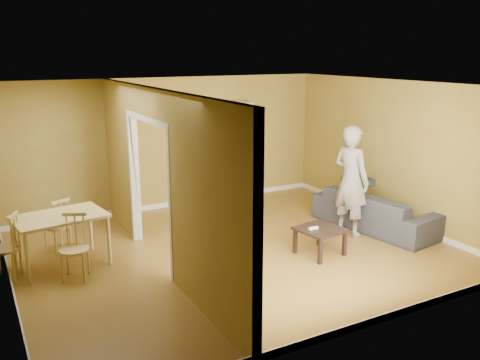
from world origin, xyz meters
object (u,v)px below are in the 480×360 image
at_px(person, 351,171).
at_px(dining_table, 60,221).
at_px(coffee_table, 320,232).
at_px(bookshelf, 229,152).
at_px(sofa, 375,205).
at_px(chair_near, 74,248).
at_px(chair_far, 57,225).
at_px(chair_left, 4,247).

height_order(person, dining_table, person).
relative_size(coffee_table, dining_table, 0.51).
distance_m(bookshelf, dining_table, 4.21).
relative_size(sofa, chair_near, 2.49).
distance_m(sofa, person, 0.90).
distance_m(person, dining_table, 4.72).
bearing_deg(chair_far, chair_near, 68.22).
distance_m(person, chair_near, 4.59).
bearing_deg(bookshelf, chair_near, -146.31).
bearing_deg(coffee_table, person, 26.92).
relative_size(person, dining_table, 1.78).
xyz_separation_m(person, chair_left, (-5.37, 0.86, -0.65)).
distance_m(coffee_table, chair_far, 4.13).
xyz_separation_m(bookshelf, chair_near, (-3.66, -2.44, -0.57)).
distance_m(bookshelf, chair_near, 4.44).
bearing_deg(dining_table, coffee_table, -21.76).
bearing_deg(coffee_table, bookshelf, 87.61).
xyz_separation_m(sofa, person, (-0.59, 0.01, 0.68)).
distance_m(dining_table, chair_far, 0.71).
bearing_deg(bookshelf, chair_left, -156.33).
relative_size(person, chair_far, 2.55).
height_order(bookshelf, chair_near, bookshelf).
height_order(chair_left, chair_near, chair_left).
relative_size(coffee_table, chair_far, 0.74).
height_order(dining_table, chair_left, chair_left).
bearing_deg(sofa, bookshelf, 18.41).
bearing_deg(chair_near, sofa, 19.86).
distance_m(dining_table, chair_left, 0.80).
xyz_separation_m(dining_table, chair_left, (-0.76, -0.07, -0.24)).
relative_size(chair_near, chair_far, 1.05).
xyz_separation_m(sofa, chair_left, (-5.96, 0.87, 0.03)).
distance_m(sofa, bookshelf, 3.25).
relative_size(chair_left, chair_near, 1.02).
bearing_deg(person, coffee_table, 106.30).
bearing_deg(person, dining_table, 68.02).
bearing_deg(chair_left, sofa, 104.39).
distance_m(person, chair_left, 5.48).
relative_size(bookshelf, chair_near, 2.25).
bearing_deg(bookshelf, dining_table, -153.02).
xyz_separation_m(sofa, bookshelf, (-1.45, 2.84, 0.60)).
bearing_deg(chair_near, person, 19.42).
distance_m(dining_table, chair_near, 0.60).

